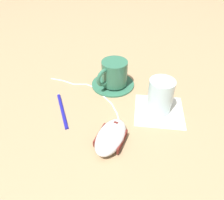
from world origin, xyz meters
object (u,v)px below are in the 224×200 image
at_px(computer_mouse, 111,137).
at_px(coffee_cup, 114,73).
at_px(saucer, 113,83).
at_px(drinking_glass, 160,96).
at_px(pen, 62,108).

bearing_deg(computer_mouse, coffee_cup, -149.67).
distance_m(saucer, drinking_glass, 0.16).
bearing_deg(coffee_cup, saucer, -124.73).
relative_size(saucer, drinking_glass, 1.45).
distance_m(coffee_cup, computer_mouse, 0.21).
bearing_deg(saucer, computer_mouse, 31.05).
bearing_deg(drinking_glass, computer_mouse, -15.99).
height_order(saucer, pen, same).
xyz_separation_m(saucer, drinking_glass, (0.03, 0.16, 0.04)).
relative_size(drinking_glass, pen, 0.71).
bearing_deg(computer_mouse, drinking_glass, 164.01).
xyz_separation_m(coffee_cup, pen, (0.16, -0.06, -0.04)).
relative_size(coffee_cup, drinking_glass, 1.21).
height_order(saucer, drinking_glass, drinking_glass).
bearing_deg(computer_mouse, saucer, -148.95).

